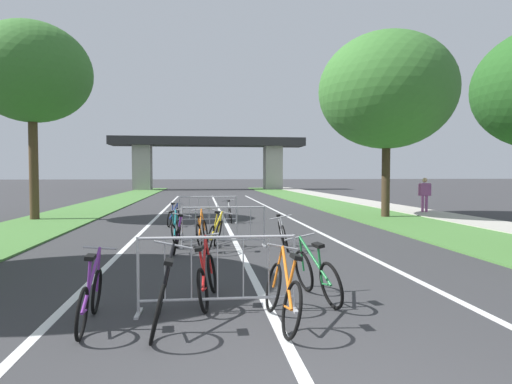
{
  "coord_description": "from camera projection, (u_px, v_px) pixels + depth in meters",
  "views": [
    {
      "loc": [
        -0.94,
        -2.87,
        1.9
      ],
      "look_at": [
        0.62,
        9.49,
        1.38
      ],
      "focal_mm": 30.63,
      "sensor_mm": 36.0,
      "label": 1
    }
  ],
  "objects": [
    {
      "name": "bicycle_orange_11",
      "position": [
        282.0,
        294.0,
        5.49
      ],
      "size": [
        0.44,
        1.7,
        0.96
      ],
      "rotation": [
        0.0,
        0.0,
        0.04
      ],
      "color": "black",
      "rests_on": "ground"
    },
    {
      "name": "lane_stripe_left_lane",
      "position": [
        159.0,
        215.0,
        19.86
      ],
      "size": [
        0.14,
        34.65,
        0.01
      ],
      "primitive_type": "cube",
      "color": "silver",
      "rests_on": "ground"
    },
    {
      "name": "lane_stripe_right_lane",
      "position": [
        282.0,
        214.0,
        20.58
      ],
      "size": [
        0.14,
        34.65,
        0.01
      ],
      "primitive_type": "cube",
      "color": "silver",
      "rests_on": "ground"
    },
    {
      "name": "grass_verge_right",
      "position": [
        323.0,
        203.0,
        28.19
      ],
      "size": [
        3.3,
        59.89,
        0.05
      ],
      "primitive_type": "cube",
      "color": "#477A38",
      "rests_on": "ground"
    },
    {
      "name": "bicycle_green_2",
      "position": [
        316.0,
        275.0,
        6.54
      ],
      "size": [
        0.64,
        1.64,
        0.95
      ],
      "rotation": [
        0.0,
        0.0,
        0.17
      ],
      "color": "black",
      "rests_on": "ground"
    },
    {
      "name": "tree_right_oak_near",
      "position": [
        387.0,
        91.0,
        18.66
      ],
      "size": [
        5.81,
        5.81,
        7.92
      ],
      "color": "#3D2D1E",
      "rests_on": "ground"
    },
    {
      "name": "grass_verge_left",
      "position": [
        103.0,
        205.0,
        26.47
      ],
      "size": [
        3.3,
        59.89,
        0.05
      ],
      "primitive_type": "cube",
      "color": "#477A38",
      "rests_on": "ground"
    },
    {
      "name": "lane_stripe_center",
      "position": [
        222.0,
        215.0,
        20.22
      ],
      "size": [
        0.14,
        34.65,
        0.01
      ],
      "primitive_type": "cube",
      "color": "silver",
      "rests_on": "ground"
    },
    {
      "name": "bicycle_silver_4",
      "position": [
        283.0,
        234.0,
        11.08
      ],
      "size": [
        0.58,
        1.74,
        0.91
      ],
      "rotation": [
        0.0,
        0.0,
        3.05
      ],
      "color": "black",
      "rests_on": "ground"
    },
    {
      "name": "pedestrian_waiting",
      "position": [
        425.0,
        192.0,
        20.85
      ],
      "size": [
        0.61,
        0.35,
        1.71
      ],
      "rotation": [
        0.0,
        0.0,
        2.99
      ],
      "color": "#994C8C",
      "rests_on": "ground"
    },
    {
      "name": "bicycle_yellow_9",
      "position": [
        214.0,
        235.0,
        10.78
      ],
      "size": [
        0.77,
        1.72,
        1.01
      ],
      "rotation": [
        0.0,
        0.0,
        -0.22
      ],
      "color": "black",
      "rests_on": "ground"
    },
    {
      "name": "bicycle_purple_10",
      "position": [
        90.0,
        298.0,
        5.43
      ],
      "size": [
        0.43,
        1.59,
        0.94
      ],
      "rotation": [
        0.0,
        0.0,
        0.06
      ],
      "color": "black",
      "rests_on": "ground"
    },
    {
      "name": "bicycle_white_3",
      "position": [
        230.0,
        213.0,
        17.15
      ],
      "size": [
        0.52,
        1.6,
        0.88
      ],
      "rotation": [
        0.0,
        0.0,
        -0.03
      ],
      "color": "black",
      "rests_on": "ground"
    },
    {
      "name": "tree_left_oak_mid",
      "position": [
        32.0,
        73.0,
        17.56
      ],
      "size": [
        4.71,
        4.71,
        7.98
      ],
      "color": "#4C3823",
      "rests_on": "ground"
    },
    {
      "name": "bicycle_purple_0",
      "position": [
        178.0,
        236.0,
        10.6
      ],
      "size": [
        0.5,
        1.72,
        0.95
      ],
      "rotation": [
        0.0,
        0.0,
        -0.0
      ],
      "color": "black",
      "rests_on": "ground"
    },
    {
      "name": "crowd_barrier_third",
      "position": [
        208.0,
        210.0,
        16.54
      ],
      "size": [
        2.19,
        0.45,
        1.05
      ],
      "rotation": [
        0.0,
        0.0,
        0.0
      ],
      "color": "#ADADB2",
      "rests_on": "ground"
    },
    {
      "name": "bicycle_red_6",
      "position": [
        207.0,
        278.0,
        6.44
      ],
      "size": [
        0.44,
        1.65,
        0.97
      ],
      "rotation": [
        0.0,
        0.0,
        -0.14
      ],
      "color": "black",
      "rests_on": "ground"
    },
    {
      "name": "overpass_bridge",
      "position": [
        209.0,
        152.0,
        51.92
      ],
      "size": [
        22.75,
        3.84,
        6.19
      ],
      "color": "#2D2D30",
      "rests_on": "ground"
    },
    {
      "name": "bicycle_black_8",
      "position": [
        162.0,
        297.0,
        5.35
      ],
      "size": [
        0.51,
        1.71,
        1.02
      ],
      "rotation": [
        0.0,
        0.0,
        0.01
      ],
      "color": "black",
      "rests_on": "ground"
    },
    {
      "name": "bicycle_blue_5",
      "position": [
        173.0,
        216.0,
        16.0
      ],
      "size": [
        0.58,
        1.65,
        0.85
      ],
      "rotation": [
        0.0,
        0.0,
        -0.18
      ],
      "color": "black",
      "rests_on": "ground"
    },
    {
      "name": "bicycle_teal_7",
      "position": [
        177.0,
        231.0,
        11.73
      ],
      "size": [
        0.53,
        1.63,
        0.95
      ],
      "rotation": [
        0.0,
        0.0,
        -0.1
      ],
      "color": "black",
      "rests_on": "ground"
    },
    {
      "name": "bicycle_orange_1",
      "position": [
        202.0,
        231.0,
        11.72
      ],
      "size": [
        0.55,
        1.66,
        0.97
      ],
      "rotation": [
        0.0,
        0.0,
        -0.16
      ],
      "color": "black",
      "rests_on": "ground"
    },
    {
      "name": "sidewalk_path_right",
      "position": [
        363.0,
        202.0,
        28.53
      ],
      "size": [
        2.17,
        59.89,
        0.08
      ],
      "primitive_type": "cube",
      "color": "#ADA89E",
      "rests_on": "ground"
    },
    {
      "name": "crowd_barrier_second",
      "position": [
        223.0,
        227.0,
        11.3
      ],
      "size": [
        2.19,
        0.46,
        1.05
      ],
      "rotation": [
        0.0,
        0.0,
        -0.01
      ],
      "color": "#ADADB2",
      "rests_on": "ground"
    },
    {
      "name": "crowd_barrier_nearest",
      "position": [
        218.0,
        275.0,
        5.98
      ],
      "size": [
        2.19,
        0.47,
        1.05
      ],
      "rotation": [
        0.0,
        0.0,
        -0.01
      ],
      "color": "#ADADB2",
      "rests_on": "ground"
    }
  ]
}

